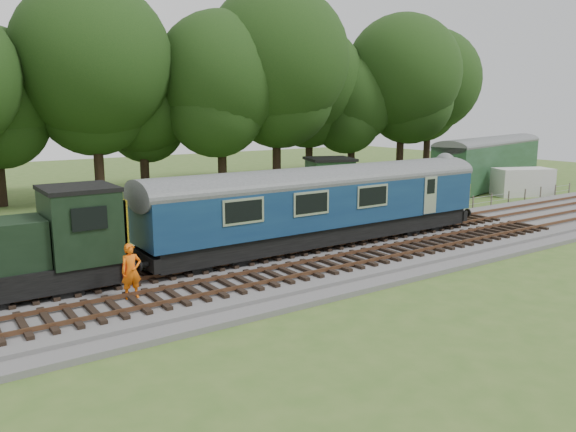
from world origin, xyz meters
TOP-DOWN VIEW (x-y plane):
  - ground at (0.00, 0.00)m, footprint 120.00×120.00m
  - ballast at (0.00, 0.00)m, footprint 70.00×7.00m
  - track_north at (0.00, 1.40)m, footprint 67.20×2.40m
  - track_south at (0.00, -1.60)m, footprint 67.20×2.40m
  - fence at (0.00, 4.50)m, footprint 64.00×0.12m
  - tree_line at (0.00, 22.00)m, footprint 70.00×8.00m
  - dmu_railcar at (4.71, 1.40)m, footprint 18.05×2.86m
  - worker at (-5.48, -0.89)m, footprint 0.70×0.46m
  - parked_coach at (30.68, 11.07)m, footprint 17.09×7.22m
  - shed at (16.84, 16.07)m, footprint 4.56×4.56m
  - caravan at (28.84, 6.62)m, footprint 4.92×3.76m

SIDE VIEW (x-z plane):
  - ground at x=0.00m, z-range 0.00..0.00m
  - fence at x=0.00m, z-range -0.50..0.50m
  - tree_line at x=0.00m, z-range -9.00..9.00m
  - ballast at x=0.00m, z-range 0.00..0.35m
  - track_north at x=0.00m, z-range 0.31..0.52m
  - track_south at x=0.00m, z-range 0.31..0.52m
  - caravan at x=28.84m, z-range 0.00..2.16m
  - worker at x=-5.48m, z-range 0.35..2.28m
  - shed at x=16.84m, z-range 0.02..2.94m
  - parked_coach at x=30.68m, z-range 0.27..4.59m
  - dmu_railcar at x=4.71m, z-range 0.67..4.54m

